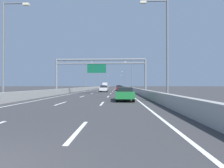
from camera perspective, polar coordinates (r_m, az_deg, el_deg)
name	(u,v)px	position (r m, az deg, el deg)	size (l,w,h in m)	color
ground_plane	(113,88)	(102.63, 0.26, -1.22)	(260.00, 260.00, 0.00)	#38383A
lane_dash_left_1	(61,103)	(15.96, -16.33, -6.09)	(0.16, 3.00, 0.01)	white
lane_dash_left_2	(82,97)	(24.63, -9.69, -4.05)	(0.16, 3.00, 0.01)	white
lane_dash_left_3	(92,93)	(33.48, -6.55, -3.07)	(0.16, 3.00, 0.01)	white
lane_dash_left_4	(98,92)	(42.39, -4.73, -2.49)	(0.16, 3.00, 0.01)	white
lane_dash_left_5	(101,90)	(51.34, -3.54, -2.11)	(0.16, 3.00, 0.01)	white
lane_dash_left_6	(104,90)	(60.30, -2.71, -1.84)	(0.16, 3.00, 0.01)	white
lane_dash_left_7	(106,89)	(69.27, -2.09, -1.65)	(0.16, 3.00, 0.01)	white
lane_dash_left_8	(107,89)	(78.24, -1.61, -1.49)	(0.16, 3.00, 0.01)	white
lane_dash_left_9	(108,88)	(87.23, -1.24, -1.37)	(0.16, 3.00, 0.01)	white
lane_dash_left_10	(109,88)	(96.21, -0.93, -1.27)	(0.16, 3.00, 0.01)	white
lane_dash_left_11	(110,88)	(105.20, -0.67, -1.19)	(0.16, 3.00, 0.01)	white
lane_dash_left_12	(111,87)	(114.19, -0.46, -1.12)	(0.16, 3.00, 0.01)	white
lane_dash_left_13	(111,87)	(123.18, -0.27, -1.06)	(0.16, 3.00, 0.01)	white
lane_dash_left_14	(112,87)	(132.17, -0.12, -1.01)	(0.16, 3.00, 0.01)	white
lane_dash_left_15	(112,87)	(141.16, 0.02, -0.97)	(0.16, 3.00, 0.01)	white
lane_dash_left_16	(112,87)	(150.16, 0.14, -0.93)	(0.16, 3.00, 0.01)	white
lane_dash_left_17	(113,87)	(159.15, 0.25, -0.89)	(0.16, 3.00, 0.01)	white
lane_dash_right_0	(78,131)	(6.43, -10.99, -14.79)	(0.16, 3.00, 0.01)	white
lane_dash_right_1	(102,104)	(15.22, -3.27, -6.38)	(0.16, 3.00, 0.01)	white
lane_dash_right_2	(108,97)	(24.16, -1.28, -4.13)	(0.16, 3.00, 0.01)	white
lane_dash_right_3	(111,93)	(33.14, -0.38, -3.10)	(0.16, 3.00, 0.01)	white
lane_dash_right_4	(112,92)	(42.12, 0.14, -2.50)	(0.16, 3.00, 0.01)	white
lane_dash_right_5	(113,90)	(51.11, 0.48, -2.12)	(0.16, 3.00, 0.01)	white
lane_dash_right_6	(114,90)	(60.10, 0.72, -1.85)	(0.16, 3.00, 0.01)	white
lane_dash_right_7	(115,89)	(69.10, 0.89, -1.65)	(0.16, 3.00, 0.01)	white
lane_dash_right_8	(115,89)	(78.10, 1.02, -1.50)	(0.16, 3.00, 0.01)	white
lane_dash_right_9	(115,88)	(87.09, 1.13, -1.37)	(0.16, 3.00, 0.01)	white
lane_dash_right_10	(116,88)	(96.09, 1.22, -1.27)	(0.16, 3.00, 0.01)	white
lane_dash_right_11	(116,88)	(105.09, 1.29, -1.19)	(0.16, 3.00, 0.01)	white
lane_dash_right_12	(116,87)	(114.09, 1.35, -1.12)	(0.16, 3.00, 0.01)	white
lane_dash_right_13	(116,87)	(123.09, 1.40, -1.06)	(0.16, 3.00, 0.01)	white
lane_dash_right_14	(116,87)	(132.08, 1.45, -1.01)	(0.16, 3.00, 0.01)	white
lane_dash_right_15	(117,87)	(141.08, 1.48, -0.97)	(0.16, 3.00, 0.01)	white
lane_dash_right_16	(117,87)	(150.08, 1.52, -0.93)	(0.16, 3.00, 0.01)	white
lane_dash_right_17	(117,87)	(159.08, 1.55, -0.90)	(0.16, 3.00, 0.01)	white
edge_line_left	(102,88)	(90.97, -3.28, -1.33)	(0.16, 176.00, 0.01)	white
edge_line_right	(122,88)	(90.60, 3.35, -1.33)	(0.16, 176.00, 0.01)	white
barrier_left	(103,87)	(113.02, -3.08, -0.89)	(0.45, 220.00, 0.95)	#9E9E99
barrier_right	(124,87)	(112.63, 3.93, -0.89)	(0.45, 220.00, 0.95)	#9E9E99
sign_gantry	(100,67)	(31.74, -3.93, 5.53)	(16.45, 0.36, 6.36)	gray
streetlamp_left_near	(6,45)	(19.75, -31.32, 10.78)	(2.58, 0.28, 9.50)	slate
streetlamp_right_near	(165,44)	(17.15, 16.79, 12.44)	(2.58, 0.28, 9.50)	slate
streetlamp_left_mid	(86,74)	(58.91, -8.40, 3.37)	(2.58, 0.28, 9.50)	slate
streetlamp_right_mid	(131,74)	(58.09, 6.27, 3.42)	(2.58, 0.28, 9.50)	slate
streetlamp_left_far	(100,78)	(100.09, -4.07, 1.85)	(2.58, 0.28, 9.50)	slate
streetlamp_right_far	(126,78)	(99.61, 4.51, 1.86)	(2.58, 0.28, 9.50)	slate
streetlamp_left_distant	(105,80)	(141.53, -2.27, 1.22)	(2.58, 0.28, 9.50)	slate
streetlamp_right_distant	(124,80)	(141.19, 3.78, 1.22)	(2.58, 0.28, 9.50)	slate
red_car	(119,88)	(49.54, 2.29, -1.29)	(1.71, 4.20, 1.49)	red
orange_car	(118,86)	(141.24, 2.13, -0.65)	(1.86, 4.64, 1.56)	orange
white_car	(104,89)	(41.58, -2.65, -1.48)	(1.73, 4.40, 1.49)	silver
green_car	(124,94)	(18.14, 4.07, -3.12)	(1.76, 4.48, 1.38)	#1E7A38
silver_car	(103,87)	(78.98, -2.79, -0.92)	(1.88, 4.38, 1.53)	#A8ADB2
box_truck	(105,85)	(95.00, -2.20, -0.31)	(2.41, 8.03, 2.88)	#194799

